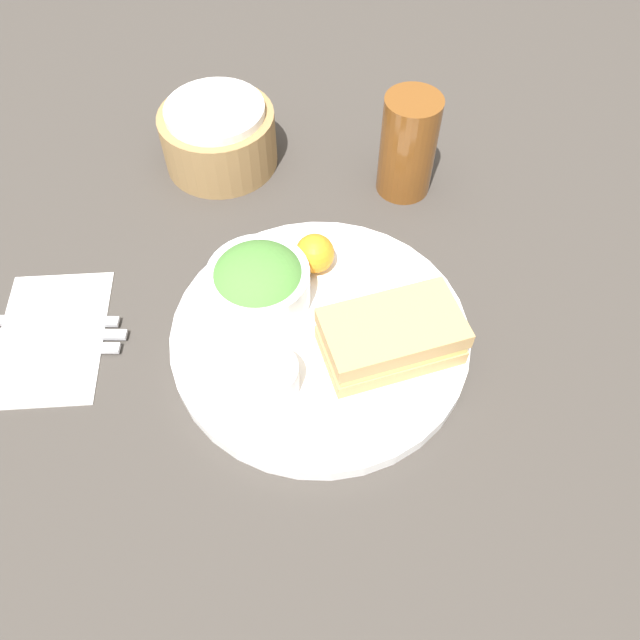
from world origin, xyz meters
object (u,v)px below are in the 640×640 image
object	(u,v)px
spoon	(54,321)
plate	(320,335)
fork	(45,347)
knife	(50,334)
drink_glass	(408,146)
salad_bowl	(259,283)
dressing_cup	(269,378)
bread_basket	(219,136)
sandwich	(391,336)

from	to	relation	value
spoon	plate	bearing A→B (deg)	176.65
fork	knife	distance (m)	0.02
plate	drink_glass	bearing A→B (deg)	62.11
drink_glass	knife	size ratio (longest dim) A/B	0.79
salad_bowl	knife	bearing A→B (deg)	-174.43
dressing_cup	bread_basket	world-z (taller)	bread_basket
drink_glass	spoon	world-z (taller)	drink_glass
plate	fork	bearing A→B (deg)	178.83
plate	spoon	xyz separation A→B (m)	(-0.31, 0.04, -0.00)
drink_glass	spoon	bearing A→B (deg)	-155.01
bread_basket	knife	bearing A→B (deg)	-123.18
plate	drink_glass	world-z (taller)	drink_glass
drink_glass	sandwich	bearing A→B (deg)	-101.49
sandwich	dressing_cup	distance (m)	0.14
spoon	salad_bowl	bearing A→B (deg)	-174.15
dressing_cup	bread_basket	distance (m)	0.39
plate	dressing_cup	xyz separation A→B (m)	(-0.06, -0.07, 0.03)
salad_bowl	bread_basket	size ratio (longest dim) A/B	0.74
spoon	fork	bearing A→B (deg)	90.00
fork	knife	world-z (taller)	same
salad_bowl	knife	distance (m)	0.25
plate	sandwich	xyz separation A→B (m)	(0.07, -0.03, 0.04)
plate	salad_bowl	size ratio (longest dim) A/B	2.90
plate	knife	xyz separation A→B (m)	(-0.31, 0.02, -0.00)
drink_glass	knife	xyz separation A→B (m)	(-0.44, -0.22, -0.06)
knife	spoon	distance (m)	0.02
drink_glass	bread_basket	distance (m)	0.26
dressing_cup	knife	xyz separation A→B (m)	(-0.25, 0.09, -0.03)
knife	dressing_cup	bearing A→B (deg)	164.15
sandwich	fork	world-z (taller)	sandwich
plate	drink_glass	xyz separation A→B (m)	(0.13, 0.24, 0.06)
salad_bowl	bread_basket	xyz separation A→B (m)	(-0.05, 0.26, -0.01)
salad_bowl	sandwich	bearing A→B (deg)	-29.46
salad_bowl	spoon	distance (m)	0.24
bread_basket	plate	bearing A→B (deg)	-69.33
sandwich	knife	xyz separation A→B (m)	(-0.38, 0.05, -0.04)
sandwich	dressing_cup	xyz separation A→B (m)	(-0.13, -0.04, -0.01)
dressing_cup	bread_basket	bearing A→B (deg)	99.08
drink_glass	fork	bearing A→B (deg)	-151.41
sandwich	dressing_cup	size ratio (longest dim) A/B	2.57
dressing_cup	spoon	xyz separation A→B (m)	(-0.25, 0.11, -0.03)
sandwich	bread_basket	size ratio (longest dim) A/B	1.03
fork	knife	size ratio (longest dim) A/B	0.95
salad_bowl	spoon	world-z (taller)	salad_bowl
sandwich	knife	bearing A→B (deg)	171.78
fork	bread_basket	bearing A→B (deg)	-117.29
knife	salad_bowl	bearing A→B (deg)	-169.91
salad_bowl	fork	bearing A→B (deg)	-170.31
salad_bowl	dressing_cup	world-z (taller)	salad_bowl
drink_glass	knife	world-z (taller)	drink_glass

